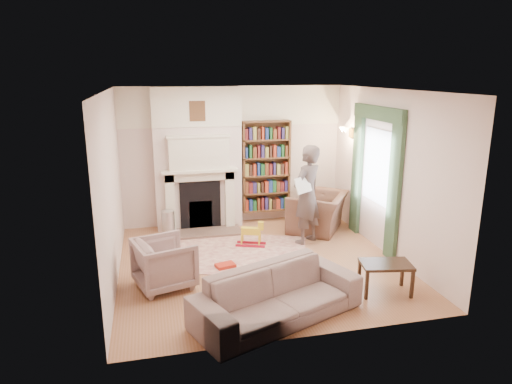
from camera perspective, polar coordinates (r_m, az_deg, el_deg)
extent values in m
plane|color=#98603D|center=(7.65, 0.43, -8.83)|extent=(4.50, 4.50, 0.00)
plane|color=white|center=(7.01, 0.48, 12.62)|extent=(4.50, 4.50, 0.00)
plane|color=beige|center=(9.36, -2.82, 4.53)|extent=(4.50, 0.00, 4.50)
plane|color=beige|center=(5.13, 6.44, -4.26)|extent=(4.50, 0.00, 4.50)
plane|color=beige|center=(7.03, -17.65, 0.38)|extent=(0.00, 4.50, 4.50)
plane|color=beige|center=(8.03, 16.27, 2.22)|extent=(0.00, 4.50, 4.50)
cube|color=beige|center=(9.08, -7.28, 4.12)|extent=(1.70, 0.35, 2.80)
cube|color=silver|center=(8.84, -7.05, 2.64)|extent=(1.47, 0.24, 0.05)
cube|color=black|center=(9.11, -6.97, -1.68)|extent=(0.80, 0.06, 0.96)
cube|color=silver|center=(8.80, -7.13, 4.80)|extent=(1.15, 0.18, 0.62)
cube|color=brown|center=(9.42, 1.24, 3.21)|extent=(1.00, 0.24, 1.85)
cube|color=silver|center=(8.35, 14.87, 3.15)|extent=(0.02, 0.90, 1.30)
cube|color=#334E32|center=(7.80, 16.91, 0.30)|extent=(0.07, 0.32, 2.40)
cube|color=#334E32|center=(9.00, 12.50, 2.48)|extent=(0.07, 0.32, 2.40)
cube|color=#334E32|center=(8.20, 15.02, 9.51)|extent=(0.09, 1.70, 0.24)
cube|color=beige|center=(8.05, -2.83, -7.56)|extent=(2.98, 2.65, 0.01)
imported|color=#4F2F2A|center=(9.13, 7.70, -2.47)|extent=(1.49, 1.52, 0.75)
imported|color=#A19585|center=(6.85, -11.36, -8.73)|extent=(0.99, 0.98, 0.73)
imported|color=gray|center=(5.94, 2.70, -12.74)|extent=(2.38, 1.63, 0.65)
imported|color=#504240|center=(8.29, 6.39, -0.36)|extent=(0.79, 0.74, 1.82)
cube|color=white|center=(8.00, 5.90, 0.88)|extent=(0.40, 0.33, 0.27)
cylinder|color=#B7BAC0|center=(8.76, -10.90, -4.05)|extent=(0.27, 0.27, 0.55)
cube|color=gold|center=(7.13, -0.04, -10.45)|extent=(0.45, 0.45, 0.03)
cube|color=#B52514|center=(7.48, -3.85, -9.14)|extent=(0.35, 0.27, 0.05)
cube|color=red|center=(7.52, 3.21, -9.11)|extent=(0.29, 0.26, 0.02)
cube|color=red|center=(7.47, 5.24, -9.34)|extent=(0.29, 0.25, 0.02)
cube|color=red|center=(7.50, 3.21, -9.20)|extent=(0.29, 0.30, 0.02)
cube|color=red|center=(7.11, 0.92, -10.59)|extent=(0.30, 0.30, 0.02)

